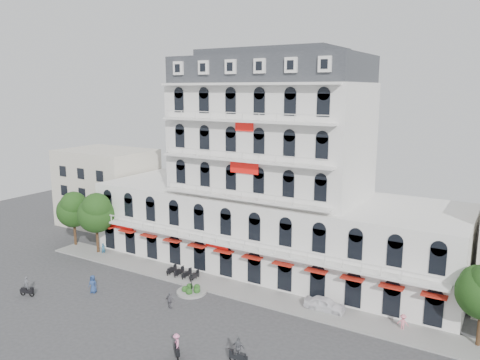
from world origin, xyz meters
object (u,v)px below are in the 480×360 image
Objects in this scene: parked_car at (325,304)px; rider_center at (177,345)px; rider_northeast at (238,350)px; rider_west at (27,287)px.

rider_center is (-7.35, -13.78, 0.36)m from parked_car.
rider_west is at bearing -1.53° from rider_northeast.
rider_northeast is at bearing -13.37° from rider_west.
rider_northeast is 5.09m from rider_center.
parked_car is 1.79× the size of rider_northeast.
rider_west is at bearing 112.07° from parked_car.
rider_center reaches higher than parked_car.
parked_car is at bearing 9.34° from rider_west.
rider_west reaches higher than parked_car.
rider_northeast is (25.34, 1.00, 0.16)m from rider_west.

